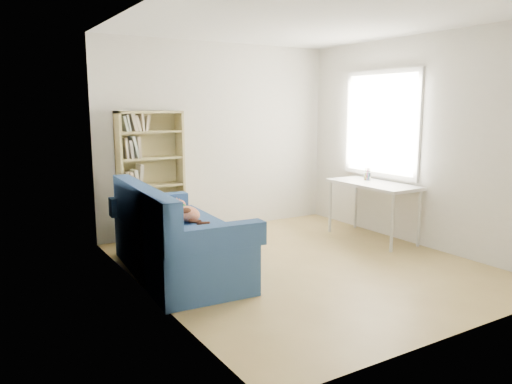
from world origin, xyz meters
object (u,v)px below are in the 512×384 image
(sofa, at_px, (174,240))
(desk, at_px, (373,188))
(pen_cup, at_px, (367,175))
(bookshelf, at_px, (151,182))

(sofa, xyz_separation_m, desk, (2.76, -0.06, 0.32))
(desk, bearing_deg, pen_cup, 64.31)
(bookshelf, bearing_deg, sofa, -100.52)
(pen_cup, bearing_deg, bookshelf, 155.18)
(bookshelf, distance_m, pen_cup, 2.88)
(sofa, xyz_separation_m, bookshelf, (0.26, 1.38, 0.42))
(sofa, relative_size, bookshelf, 1.19)
(sofa, bearing_deg, pen_cup, 7.34)
(pen_cup, bearing_deg, sofa, -176.59)
(sofa, relative_size, pen_cup, 11.48)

